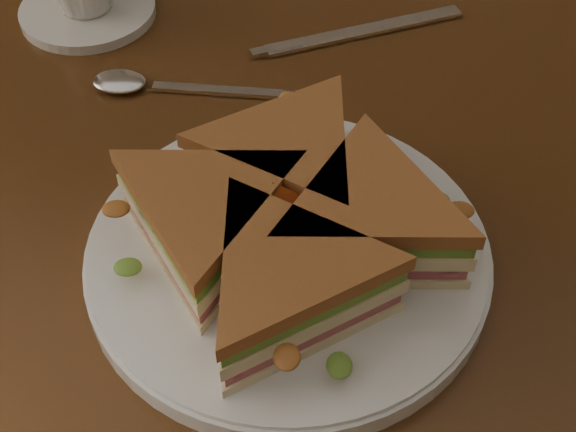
{
  "coord_description": "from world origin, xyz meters",
  "views": [
    {
      "loc": [
        0.09,
        -0.46,
        1.2
      ],
      "look_at": [
        0.05,
        -0.1,
        0.8
      ],
      "focal_mm": 50.0,
      "sensor_mm": 36.0,
      "label": 1
    }
  ],
  "objects": [
    {
      "name": "saucer",
      "position": [
        -0.18,
        0.2,
        0.76
      ],
      "size": [
        0.13,
        0.13,
        0.01
      ],
      "primitive_type": "cylinder",
      "color": "silver",
      "rests_on": "table"
    },
    {
      "name": "table",
      "position": [
        0.0,
        0.0,
        0.65
      ],
      "size": [
        1.2,
        0.8,
        0.75
      ],
      "color": "#341C0C",
      "rests_on": "ground"
    },
    {
      "name": "plate",
      "position": [
        0.05,
        -0.1,
        0.76
      ],
      "size": [
        0.29,
        0.29,
        0.02
      ],
      "primitive_type": "cylinder",
      "color": "silver",
      "rests_on": "table"
    },
    {
      "name": "spoon",
      "position": [
        -0.1,
        0.09,
        0.75
      ],
      "size": [
        0.18,
        0.03,
        0.01
      ],
      "rotation": [
        0.0,
        0.0,
        -0.0
      ],
      "color": "silver",
      "rests_on": "table"
    },
    {
      "name": "sandwich_wedges",
      "position": [
        0.05,
        -0.1,
        0.8
      ],
      "size": [
        0.28,
        0.28,
        0.06
      ],
      "color": "beige",
      "rests_on": "plate"
    },
    {
      "name": "knife",
      "position": [
        0.08,
        0.19,
        0.75
      ],
      "size": [
        0.2,
        0.1,
        0.0
      ],
      "rotation": [
        0.0,
        0.0,
        0.45
      ],
      "color": "silver",
      "rests_on": "table"
    },
    {
      "name": "crisps_mound",
      "position": [
        0.05,
        -0.1,
        0.79
      ],
      "size": [
        0.09,
        0.09,
        0.05
      ],
      "primitive_type": null,
      "color": "#C94D19",
      "rests_on": "plate"
    }
  ]
}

